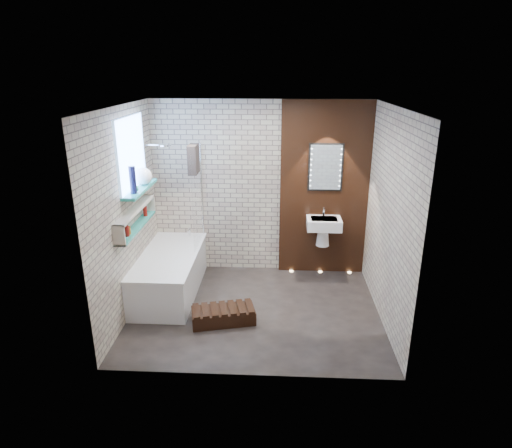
# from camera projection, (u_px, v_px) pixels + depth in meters

# --- Properties ---
(ground) EXTENTS (3.20, 3.20, 0.00)m
(ground) POSITION_uv_depth(u_px,v_px,m) (255.00, 310.00, 5.81)
(ground) COLOR black
(ground) RESTS_ON ground
(room_shell) EXTENTS (3.24, 3.20, 2.60)m
(room_shell) POSITION_uv_depth(u_px,v_px,m) (255.00, 217.00, 5.37)
(room_shell) COLOR gray
(room_shell) RESTS_ON ground
(walnut_panel) EXTENTS (1.30, 0.06, 2.60)m
(walnut_panel) POSITION_uv_depth(u_px,v_px,m) (324.00, 190.00, 6.52)
(walnut_panel) COLOR black
(walnut_panel) RESTS_ON ground
(clerestory_window) EXTENTS (0.18, 1.00, 0.94)m
(clerestory_window) POSITION_uv_depth(u_px,v_px,m) (133.00, 161.00, 5.58)
(clerestory_window) COLOR #7FADE0
(clerestory_window) RESTS_ON room_shell
(display_niche) EXTENTS (0.14, 1.30, 0.26)m
(display_niche) POSITION_uv_depth(u_px,v_px,m) (136.00, 218.00, 5.62)
(display_niche) COLOR teal
(display_niche) RESTS_ON room_shell
(bathtub) EXTENTS (0.79, 1.74, 0.70)m
(bathtub) POSITION_uv_depth(u_px,v_px,m) (170.00, 273.00, 6.19)
(bathtub) COLOR white
(bathtub) RESTS_ON ground
(bath_screen) EXTENTS (0.01, 0.78, 1.40)m
(bath_screen) POSITION_uv_depth(u_px,v_px,m) (197.00, 197.00, 6.26)
(bath_screen) COLOR white
(bath_screen) RESTS_ON bathtub
(towel) EXTENTS (0.11, 0.30, 0.39)m
(towel) POSITION_uv_depth(u_px,v_px,m) (193.00, 159.00, 5.92)
(towel) COLOR #292321
(towel) RESTS_ON bath_screen
(shower_head) EXTENTS (0.18, 0.18, 0.02)m
(shower_head) POSITION_uv_depth(u_px,v_px,m) (165.00, 145.00, 6.10)
(shower_head) COLOR silver
(shower_head) RESTS_ON room_shell
(washbasin) EXTENTS (0.50, 0.36, 0.58)m
(washbasin) POSITION_uv_depth(u_px,v_px,m) (324.00, 227.00, 6.51)
(washbasin) COLOR white
(washbasin) RESTS_ON walnut_panel
(led_mirror) EXTENTS (0.50, 0.02, 0.70)m
(led_mirror) POSITION_uv_depth(u_px,v_px,m) (326.00, 167.00, 6.37)
(led_mirror) COLOR black
(led_mirror) RESTS_ON walnut_panel
(walnut_step) EXTENTS (0.84, 0.52, 0.17)m
(walnut_step) POSITION_uv_depth(u_px,v_px,m) (223.00, 316.00, 5.52)
(walnut_step) COLOR black
(walnut_step) RESTS_ON ground
(niche_bottles) EXTENTS (0.06, 0.98, 0.15)m
(niche_bottles) POSITION_uv_depth(u_px,v_px,m) (131.00, 226.00, 5.45)
(niche_bottles) COLOR maroon
(niche_bottles) RESTS_ON display_niche
(sill_vases) EXTENTS (0.23, 0.59, 0.34)m
(sill_vases) POSITION_uv_depth(u_px,v_px,m) (142.00, 177.00, 5.72)
(sill_vases) COLOR #121333
(sill_vases) RESTS_ON clerestory_window
(floor_uplights) EXTENTS (0.96, 0.06, 0.01)m
(floor_uplights) POSITION_uv_depth(u_px,v_px,m) (320.00, 272.00, 6.89)
(floor_uplights) COLOR #FFD899
(floor_uplights) RESTS_ON ground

